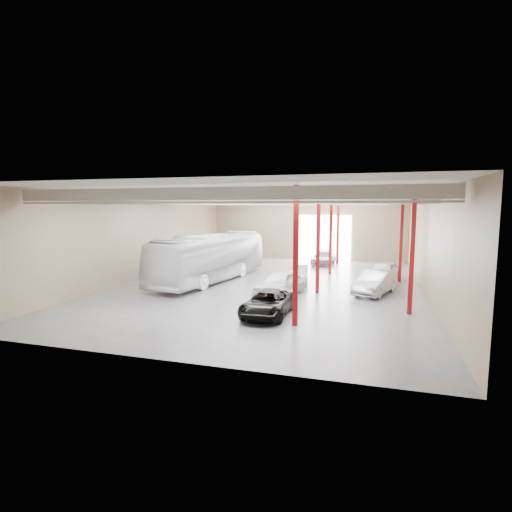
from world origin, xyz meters
The scene contains 8 objects.
depot_shell centered at (0.13, 0.48, 4.98)m, with size 22.12×32.12×7.06m.
coach_bus centered at (-5.11, 0.27, 1.91)m, with size 3.21×13.70×3.82m, color silver.
black_sedan centered at (2.02, -8.55, 0.68)m, with size 2.27×4.92×1.37m, color black.
car_row_a centered at (1.51, -3.35, 0.84)m, with size 1.98×4.93×1.68m, color white.
car_row_b centered at (1.80, 1.85, 0.67)m, with size 1.42×4.06×1.34m, color silver.
car_row_c centered at (2.50, 12.00, 0.69)m, with size 1.93×4.75×1.38m, color gray.
car_right_near centered at (7.64, -1.20, 0.79)m, with size 1.67×4.79×1.58m, color #AAAAAE.
car_right_far centered at (8.30, 4.00, 0.79)m, with size 1.86×4.62×1.58m, color white.
Camera 1 is at (7.50, -29.27, 5.94)m, focal length 28.00 mm.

